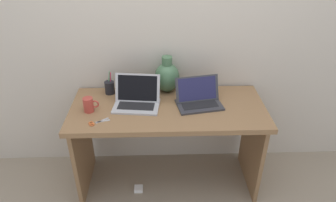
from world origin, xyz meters
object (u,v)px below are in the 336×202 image
(laptop_left, at_px, (137,98))
(laptop_right, at_px, (198,98))
(pen_cup, at_px, (110,87))
(green_vase, at_px, (167,77))
(coffee_mug, at_px, (89,105))
(power_brick, at_px, (139,189))
(scissors, at_px, (95,123))

(laptop_left, bearing_deg, laptop_right, -0.44)
(laptop_right, height_order, pen_cup, laptop_right)
(laptop_left, relative_size, green_vase, 1.21)
(coffee_mug, distance_m, power_brick, 0.86)
(green_vase, relative_size, power_brick, 4.22)
(laptop_right, distance_m, scissors, 0.77)
(laptop_left, height_order, green_vase, green_vase)
(laptop_left, height_order, pen_cup, laptop_left)
(laptop_left, relative_size, pen_cup, 1.96)
(laptop_left, relative_size, scissors, 2.50)
(scissors, xyz_separation_m, power_brick, (0.26, 0.09, -0.74))
(laptop_right, xyz_separation_m, scissors, (-0.73, -0.24, -0.05))
(coffee_mug, xyz_separation_m, power_brick, (0.32, -0.07, -0.79))
(green_vase, bearing_deg, laptop_left, -137.71)
(green_vase, distance_m, coffee_mug, 0.65)
(laptop_left, xyz_separation_m, coffee_mug, (-0.34, -0.09, -0.00))
(power_brick, bearing_deg, coffee_mug, 168.54)
(laptop_left, distance_m, pen_cup, 0.29)
(green_vase, height_order, power_brick, green_vase)
(scissors, bearing_deg, laptop_right, 17.89)
(laptop_left, relative_size, laptop_right, 0.99)
(laptop_left, relative_size, coffee_mug, 3.12)
(laptop_left, height_order, power_brick, laptop_left)
(laptop_right, relative_size, power_brick, 5.18)
(laptop_right, relative_size, scissors, 2.52)
(coffee_mug, height_order, power_brick, coffee_mug)
(green_vase, bearing_deg, coffee_mug, -152.74)
(green_vase, xyz_separation_m, coffee_mug, (-0.57, -0.29, -0.07))
(laptop_left, height_order, coffee_mug, laptop_left)
(laptop_right, bearing_deg, pen_cup, 165.13)
(scissors, bearing_deg, laptop_left, 41.25)
(laptop_left, bearing_deg, green_vase, 42.29)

